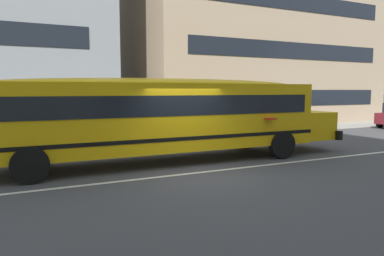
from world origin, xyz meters
The scene contains 5 objects.
ground_plane centered at (0.00, 0.00, 0.00)m, with size 400.00×400.00×0.00m, color #424244.
sidewalk_far centered at (0.00, 8.37, 0.01)m, with size 120.00×3.00×0.01m, color gray.
lane_centreline centered at (0.00, 0.00, 0.00)m, with size 110.00×0.16×0.01m, color silver.
school_bus centered at (-0.04, 1.97, 1.69)m, with size 12.76×3.10×2.85m.
apartment_block_far_centre centered at (12.27, 15.53, 6.65)m, with size 18.76×11.37×13.30m.
Camera 1 is at (-4.60, -9.37, 2.45)m, focal length 33.55 mm.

